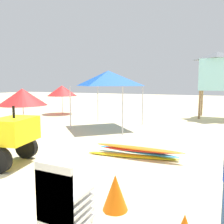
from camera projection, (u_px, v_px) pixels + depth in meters
stacked_plastic_chairs at (61, 203)px, 2.64m from camera, size 0.48×0.48×1.20m
surfboard_pile at (136, 152)px, 6.52m from camera, size 2.74×0.76×0.32m
popup_canopy at (108, 78)px, 10.78m from camera, size 2.57×2.57×2.63m
lifeguard_tower at (216, 71)px, 13.65m from camera, size 1.98×1.98×3.89m
beach_umbrella_left at (23, 97)px, 9.16m from camera, size 1.89×1.89×1.85m
beach_umbrella_mid at (62, 91)px, 15.69m from camera, size 2.01×2.01×1.91m
traffic_cone_far at (115, 192)px, 3.78m from camera, size 0.41×0.41×0.59m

